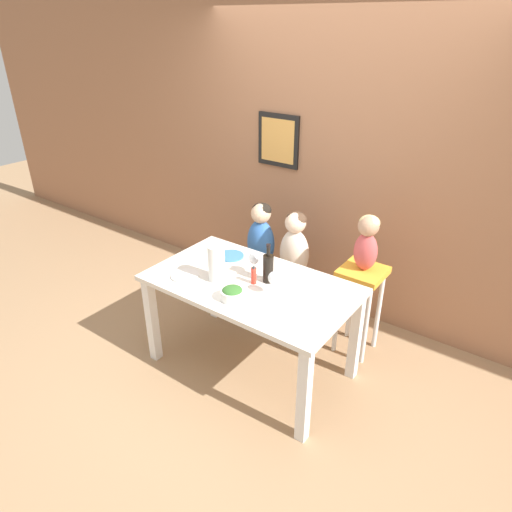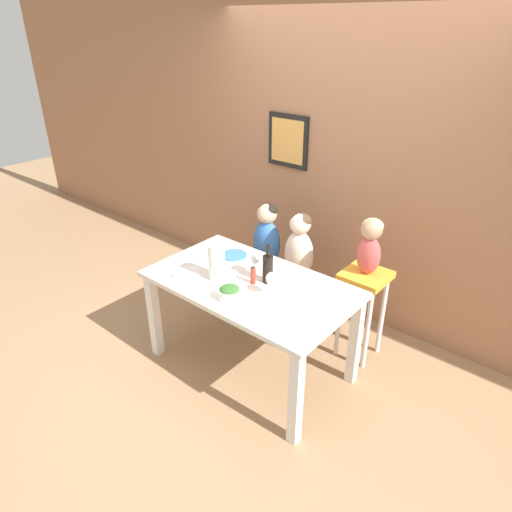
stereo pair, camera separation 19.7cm
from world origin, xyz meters
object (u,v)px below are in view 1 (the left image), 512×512
chair_far_left (261,273)px  person_child_center (295,245)px  dinner_plate_back_left (231,256)px  chair_far_center (293,284)px  wine_glass_far (254,259)px  person_child_left (261,235)px  wine_bottle (268,267)px  chair_right_highchair (361,289)px  person_baby_right (367,240)px  dinner_plate_front_left (185,276)px  salad_bowl_large (232,293)px  paper_towel_roll (216,263)px  wine_glass_near (274,278)px

chair_far_left → person_child_center: person_child_center is taller
dinner_plate_back_left → chair_far_center: bearing=56.0°
chair_far_left → wine_glass_far: size_ratio=2.75×
person_child_left → wine_bottle: bearing=-50.7°
chair_right_highchair → person_child_left: person_child_left is taller
person_baby_right → dinner_plate_back_left: 1.04m
person_child_center → dinner_plate_front_left: person_child_center is taller
wine_bottle → wine_glass_far: size_ratio=1.67×
salad_bowl_large → chair_far_center: bearing=95.5°
paper_towel_roll → dinner_plate_back_left: size_ratio=1.32×
chair_far_center → person_child_left: size_ratio=0.83×
person_baby_right → wine_glass_far: (-0.60, -0.56, -0.10)m
chair_right_highchair → dinner_plate_back_left: 1.03m
chair_far_left → person_baby_right: (0.94, 0.00, 0.59)m
person_child_center → dinner_plate_front_left: (-0.38, -0.89, -0.01)m
person_child_left → dinner_plate_front_left: person_child_left is taller
chair_right_highchair → chair_far_center: bearing=180.0°
chair_far_left → wine_bottle: size_ratio=1.65×
person_baby_right → wine_glass_far: bearing=-136.7°
wine_glass_far → wine_bottle: bearing=-10.6°
wine_glass_near → person_baby_right: bearing=65.2°
person_child_left → paper_towel_roll: person_child_left is taller
salad_bowl_large → paper_towel_roll: bearing=151.3°
dinner_plate_back_left → person_child_center: bearing=56.1°
chair_right_highchair → wine_glass_far: 0.88m
person_baby_right → salad_bowl_large: 1.07m
chair_far_center → wine_glass_far: (0.01, -0.56, 0.48)m
wine_bottle → person_child_left: bearing=129.3°
person_baby_right → wine_glass_far: 0.83m
paper_towel_roll → wine_glass_near: bearing=9.3°
person_baby_right → wine_glass_far: size_ratio=2.48×
person_child_center → wine_glass_far: (0.01, -0.56, 0.11)m
dinner_plate_front_left → dinner_plate_back_left: same height
person_baby_right → salad_bowl_large: bearing=-119.2°
chair_far_left → wine_glass_far: (0.34, -0.56, 0.48)m
dinner_plate_front_left → person_child_center: bearing=67.0°
person_baby_right → wine_bottle: size_ratio=1.49×
person_child_center → wine_glass_far: person_child_center is taller
chair_right_highchair → dinner_plate_back_left: dinner_plate_back_left is taller
chair_far_center → person_baby_right: person_baby_right is taller
chair_right_highchair → paper_towel_roll: size_ratio=2.77×
paper_towel_roll → salad_bowl_large: paper_towel_roll is taller
wine_bottle → dinner_plate_front_left: wine_bottle is taller
person_child_center → wine_bottle: size_ratio=1.98×
chair_far_left → wine_glass_far: wine_glass_far is taller
chair_right_highchair → wine_glass_near: bearing=-114.8°
chair_right_highchair → wine_bottle: size_ratio=2.55×
paper_towel_roll → person_child_center: bearing=78.6°
chair_far_left → dinner_plate_back_left: dinner_plate_back_left is taller
wine_bottle → salad_bowl_large: size_ratio=1.83×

